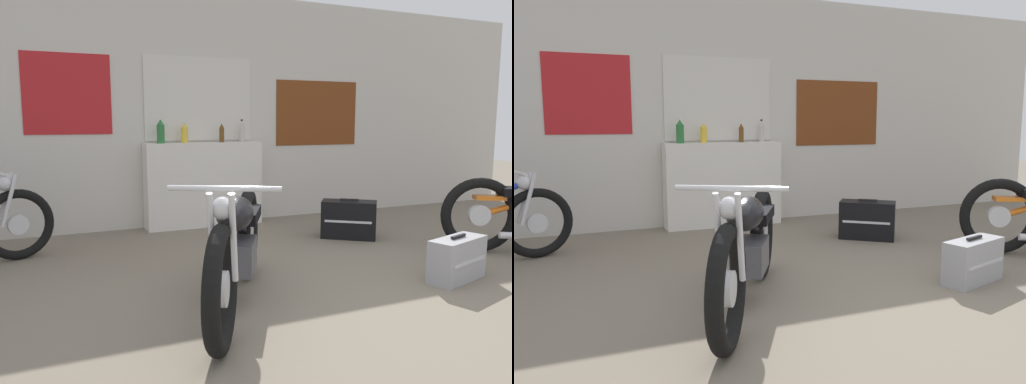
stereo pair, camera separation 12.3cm
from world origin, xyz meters
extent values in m
plane|color=#706656|center=(0.00, 0.00, 0.00)|extent=(24.00, 24.00, 0.00)
cube|color=beige|center=(0.00, 3.43, 1.40)|extent=(10.00, 0.06, 2.80)
cube|color=silver|center=(-0.02, 3.39, 1.53)|extent=(1.27, 0.01, 0.94)
cube|color=beige|center=(-0.02, 3.39, 1.53)|extent=(1.33, 0.01, 1.00)
cube|color=brown|center=(1.64, 3.39, 1.37)|extent=(1.22, 0.01, 0.85)
cube|color=#B21E23|center=(-1.51, 3.39, 1.56)|extent=(0.92, 0.01, 0.88)
cube|color=silver|center=(-0.02, 3.25, 0.51)|extent=(1.42, 0.28, 1.01)
cylinder|color=#23662D|center=(-0.54, 3.22, 1.12)|extent=(0.09, 0.09, 0.21)
cone|color=#23662D|center=(-0.54, 3.22, 1.26)|extent=(0.08, 0.08, 0.06)
cylinder|color=silver|center=(-0.54, 3.22, 1.30)|extent=(0.04, 0.04, 0.02)
cylinder|color=gold|center=(-0.25, 3.25, 1.10)|extent=(0.08, 0.08, 0.18)
cone|color=gold|center=(-0.25, 3.25, 1.22)|extent=(0.07, 0.07, 0.05)
cylinder|color=silver|center=(-0.25, 3.25, 1.25)|extent=(0.03, 0.03, 0.02)
cylinder|color=#5B3814|center=(0.21, 3.24, 1.10)|extent=(0.06, 0.06, 0.18)
cone|color=#5B3814|center=(0.21, 3.24, 1.22)|extent=(0.05, 0.05, 0.05)
cylinder|color=silver|center=(0.21, 3.24, 1.25)|extent=(0.02, 0.02, 0.02)
cylinder|color=#B7B2A8|center=(0.49, 3.28, 1.11)|extent=(0.07, 0.07, 0.20)
cone|color=#B7B2A8|center=(0.49, 3.28, 1.24)|extent=(0.06, 0.06, 0.06)
cylinder|color=black|center=(0.49, 3.28, 1.28)|extent=(0.03, 0.03, 0.02)
torus|color=black|center=(-0.98, -0.02, 0.36)|extent=(0.44, 0.68, 0.72)
cylinder|color=silver|center=(-0.98, -0.02, 0.36)|extent=(0.16, 0.21, 0.20)
torus|color=black|center=(-0.32, 1.16, 0.36)|extent=(0.44, 0.68, 0.72)
cylinder|color=silver|center=(-0.32, 1.16, 0.36)|extent=(0.16, 0.21, 0.20)
cube|color=#4C4C51|center=(-0.62, 0.63, 0.34)|extent=(0.38, 0.44, 0.22)
cylinder|color=black|center=(-0.62, 0.63, 0.56)|extent=(0.65, 1.11, 0.45)
ellipsoid|color=black|center=(-0.71, 0.47, 0.67)|extent=(0.43, 0.52, 0.22)
cube|color=black|center=(-0.52, 0.81, 0.59)|extent=(0.43, 0.52, 0.08)
cube|color=black|center=(-0.36, 1.09, 0.53)|extent=(0.25, 0.31, 0.04)
cylinder|color=silver|center=(-0.90, 0.01, 0.63)|extent=(0.11, 0.16, 0.52)
cylinder|color=silver|center=(-1.00, 0.06, 0.63)|extent=(0.11, 0.16, 0.52)
cylinder|color=silver|center=(-0.92, 0.09, 0.89)|extent=(0.57, 0.34, 0.03)
sphere|color=silver|center=(-0.95, 0.04, 0.79)|extent=(0.13, 0.13, 0.13)
cylinder|color=silver|center=(-0.70, 0.78, 0.20)|extent=(0.42, 0.68, 0.06)
torus|color=black|center=(2.04, 0.98, 0.36)|extent=(0.68, 0.45, 0.73)
cylinder|color=silver|center=(2.04, 0.98, 0.36)|extent=(0.21, 0.16, 0.20)
cube|color=orange|center=(2.11, 0.94, 0.54)|extent=(0.31, 0.26, 0.04)
torus|color=black|center=(-2.05, 2.50, 0.33)|extent=(0.65, 0.29, 0.65)
cylinder|color=silver|center=(-2.05, 2.50, 0.33)|extent=(0.19, 0.11, 0.18)
cylinder|color=silver|center=(-2.14, 2.53, 0.57)|extent=(0.18, 0.09, 0.47)
cylinder|color=silver|center=(-2.10, 2.42, 0.57)|extent=(0.18, 0.09, 0.47)
cylinder|color=silver|center=(-2.19, 2.45, 0.81)|extent=(0.24, 0.62, 0.03)
sphere|color=silver|center=(-2.13, 2.47, 0.71)|extent=(0.13, 0.13, 0.13)
cube|color=black|center=(1.22, 1.99, 0.20)|extent=(0.63, 0.58, 0.41)
cube|color=silver|center=(1.14, 1.88, 0.20)|extent=(0.40, 0.31, 0.02)
cube|color=black|center=(1.22, 1.99, 0.42)|extent=(0.18, 0.14, 0.02)
cube|color=#9E9EA3|center=(1.17, 0.40, 0.17)|extent=(0.60, 0.36, 0.35)
cube|color=silver|center=(1.20, 0.30, 0.17)|extent=(0.46, 0.14, 0.02)
cube|color=black|center=(1.17, 0.40, 0.36)|extent=(0.20, 0.08, 0.02)
camera|label=1|loc=(-1.87, -2.48, 1.26)|focal=35.00mm
camera|label=2|loc=(-1.75, -2.53, 1.26)|focal=35.00mm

